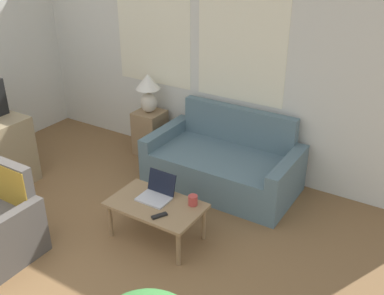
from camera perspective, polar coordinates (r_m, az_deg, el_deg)
name	(u,v)px	position (r m, az deg, el deg)	size (l,w,h in m)	color
wall_back	(201,59)	(5.52, 1.12, 11.14)	(5.90, 0.06, 2.60)	silver
couch	(225,164)	(5.26, 4.16, -2.12)	(1.71, 0.91, 0.86)	slate
side_table	(150,133)	(5.97, -5.34, 1.91)	(0.36, 0.36, 0.59)	#937551
table_lamp	(148,90)	(5.75, -5.59, 7.32)	(0.31, 0.31, 0.51)	beige
coffee_table	(156,208)	(4.34, -4.59, -7.63)	(0.90, 0.54, 0.39)	#8E704C
laptop	(157,193)	(4.38, -4.49, -5.74)	(0.31, 0.28, 0.24)	#B7B7BC
cup_navy	(193,200)	(4.26, 0.12, -6.71)	(0.09, 0.09, 0.10)	#B23D38
tv_remote	(159,216)	(4.13, -4.17, -8.63)	(0.11, 0.15, 0.02)	black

